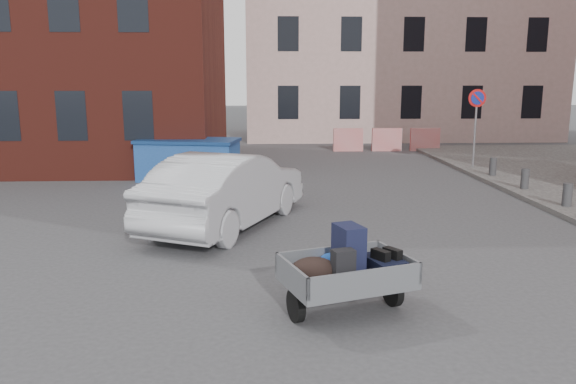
{
  "coord_description": "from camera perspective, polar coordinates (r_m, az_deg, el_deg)",
  "views": [
    {
      "loc": [
        -1.19,
        -9.33,
        3.07
      ],
      "look_at": [
        -0.76,
        0.5,
        1.1
      ],
      "focal_mm": 35.0,
      "sensor_mm": 36.0,
      "label": 1
    }
  ],
  "objects": [
    {
      "name": "dumpster",
      "position": [
        17.74,
        -10.05,
        3.28
      ],
      "size": [
        3.27,
        2.09,
        1.28
      ],
      "rotation": [
        0.0,
        0.0,
        -0.18
      ],
      "color": "#214D9C",
      "rests_on": "ground"
    },
    {
      "name": "building_pink",
      "position": [
        32.38,
        10.92,
        18.1
      ],
      "size": [
        16.0,
        8.0,
        14.0
      ],
      "primitive_type": "cube",
      "color": "#B9988E",
      "rests_on": "ground"
    },
    {
      "name": "silver_car",
      "position": [
        11.94,
        -6.18,
        0.25
      ],
      "size": [
        3.48,
        5.07,
        1.58
      ],
      "primitive_type": "imported",
      "rotation": [
        0.0,
        0.0,
        2.72
      ],
      "color": "#B1B3B9",
      "rests_on": "ground"
    },
    {
      "name": "ground",
      "position": [
        9.89,
        4.59,
        -6.79
      ],
      "size": [
        120.0,
        120.0,
        0.0
      ],
      "primitive_type": "plane",
      "color": "#38383A",
      "rests_on": "ground"
    },
    {
      "name": "trailer",
      "position": [
        7.5,
        5.89,
        -7.9
      ],
      "size": [
        1.87,
        1.97,
        1.2
      ],
      "rotation": [
        0.0,
        0.0,
        0.33
      ],
      "color": "black",
      "rests_on": "ground"
    },
    {
      "name": "no_parking_sign",
      "position": [
        20.17,
        18.59,
        7.74
      ],
      "size": [
        0.6,
        0.09,
        2.65
      ],
      "color": "gray",
      "rests_on": "sidewalk"
    },
    {
      "name": "barriers",
      "position": [
        25.05,
        10.01,
        5.26
      ],
      "size": [
        4.7,
        0.18,
        1.0
      ],
      "color": "red",
      "rests_on": "ground"
    },
    {
      "name": "bollards",
      "position": [
        14.86,
        26.51,
        -0.25
      ],
      "size": [
        0.22,
        9.02,
        0.55
      ],
      "color": "#3A3A3D",
      "rests_on": "sidewalk"
    }
  ]
}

